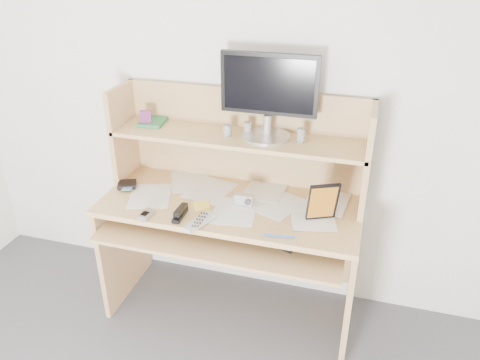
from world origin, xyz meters
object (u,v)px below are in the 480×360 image
(tv_remote, at_px, (200,222))
(keyboard, at_px, (260,229))
(game_case, at_px, (323,202))
(desk, at_px, (234,204))
(monitor, at_px, (269,93))

(tv_remote, bearing_deg, keyboard, 54.04)
(keyboard, xyz_separation_m, game_case, (0.31, 0.03, 0.20))
(desk, xyz_separation_m, tv_remote, (-0.08, -0.33, 0.07))
(keyboard, height_order, monitor, monitor)
(keyboard, height_order, game_case, game_case)
(tv_remote, height_order, monitor, monitor)
(keyboard, bearing_deg, tv_remote, -127.60)
(desk, bearing_deg, tv_remote, -103.50)
(monitor, bearing_deg, desk, -144.54)
(desk, bearing_deg, monitor, 35.67)
(desk, xyz_separation_m, monitor, (0.15, 0.11, 0.62))
(desk, bearing_deg, keyboard, -39.52)
(game_case, bearing_deg, monitor, 119.83)
(tv_remote, distance_m, monitor, 0.74)
(desk, height_order, monitor, monitor)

